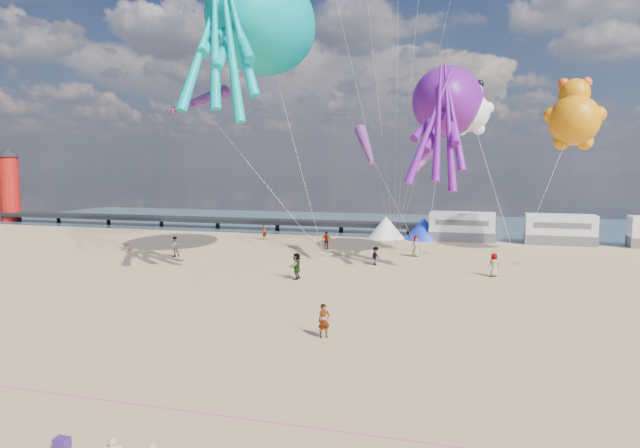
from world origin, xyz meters
The scene contains 30 objects.
ground centered at (0.00, 0.00, 0.00)m, with size 120.00×120.00×0.00m, color tan.
water centered at (0.00, 55.00, 0.02)m, with size 120.00×120.00×0.00m, color #324D5F.
pier centered at (-28.00, 44.00, 1.00)m, with size 60.00×3.00×0.50m, color black.
lighthouse centered at (-56.00, 44.00, 4.50)m, with size 2.60×2.60×9.00m, color #A5140F.
motorhome_0 centered at (6.00, 40.00, 1.50)m, with size 6.60×2.50×3.00m, color silver.
motorhome_1 centered at (15.50, 40.00, 1.50)m, with size 6.60×2.50×3.00m, color silver.
tent_white centered at (-2.00, 40.00, 1.20)m, with size 4.00×4.00×2.40m, color white.
tent_blue centered at (2.00, 40.00, 1.20)m, with size 4.00×4.00×2.40m, color #1933CC.
cooler_purple centered at (-3.12, -8.14, 0.16)m, with size 0.40×0.30×0.32m, color navy.
rope_line centered at (0.00, -5.00, 0.02)m, with size 0.03×0.03×34.00m, color #F2338C.
standing_person centered at (1.18, 3.87, 0.79)m, with size 0.58×0.38×1.58m, color tan.
beachgoer_0 centered at (2.59, 28.31, 0.93)m, with size 0.68×0.44×1.86m, color #7F6659.
beachgoer_1 centered at (-17.44, 22.42, 0.89)m, with size 0.87×0.57×1.79m, color #7F6659.
beachgoer_2 centered at (-0.02, 23.24, 0.74)m, with size 0.72×0.56×1.48m, color #7F6659.
beachgoer_3 centered at (-6.08, 30.48, 0.83)m, with size 1.07×0.61×1.65m, color #7F6659.
beachgoer_4 centered at (-4.29, 16.28, 0.92)m, with size 1.08×0.45×1.85m, color #7F6659.
beachgoer_5 centered at (-14.20, 35.19, 0.81)m, with size 1.50×0.48×1.62m, color #7F6659.
beachgoer_6 centered at (8.93, 20.99, 0.85)m, with size 0.62×0.40×1.69m, color #7F6659.
sandbag_a centered at (-5.14, 26.16, 0.11)m, with size 0.50×0.35×0.22m, color gray.
sandbag_b centered at (3.24, 29.89, 0.11)m, with size 0.50×0.35×0.22m, color gray.
sandbag_c centered at (10.77, 26.61, 0.11)m, with size 0.50×0.35×0.22m, color gray.
sandbag_d centered at (2.45, 31.47, 0.11)m, with size 0.50×0.35×0.22m, color gray.
sandbag_e centered at (0.18, 31.76, 0.11)m, with size 0.50×0.35×0.22m, color gray.
kite_octopus_teal centered at (-8.86, 21.79, 18.94)m, with size 5.46×12.74×14.56m, color #00A9A7, non-canonical shape.
kite_octopus_purple centered at (4.98, 27.97, 13.07)m, with size 4.65×10.85×12.40m, color #681188, non-canonical shape.
kite_panda centered at (6.85, 27.92, 12.17)m, with size 3.77×3.55×5.32m, color white, non-canonical shape.
kite_teddy_orange centered at (15.19, 31.50, 11.63)m, with size 5.10×4.80×7.20m, color orange, non-canonical shape.
windsock_left centered at (-15.06, 22.81, 13.19)m, with size 1.10×6.84×6.84m, color red, non-canonical shape.
windsock_mid centered at (-0.98, 23.71, 9.45)m, with size 1.00×6.42×6.42m, color red, non-canonical shape.
windsock_right centered at (3.13, 26.47, 8.17)m, with size 0.90×5.71×5.71m, color red, non-canonical shape.
Camera 1 is at (8.11, -20.83, 7.98)m, focal length 32.00 mm.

